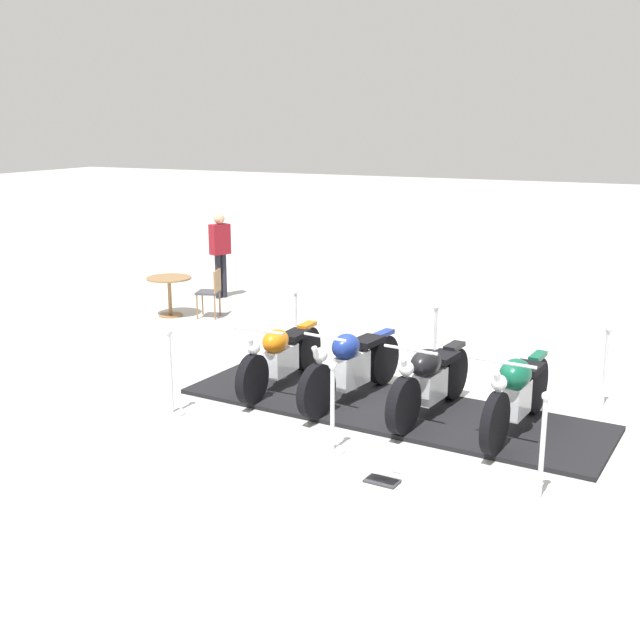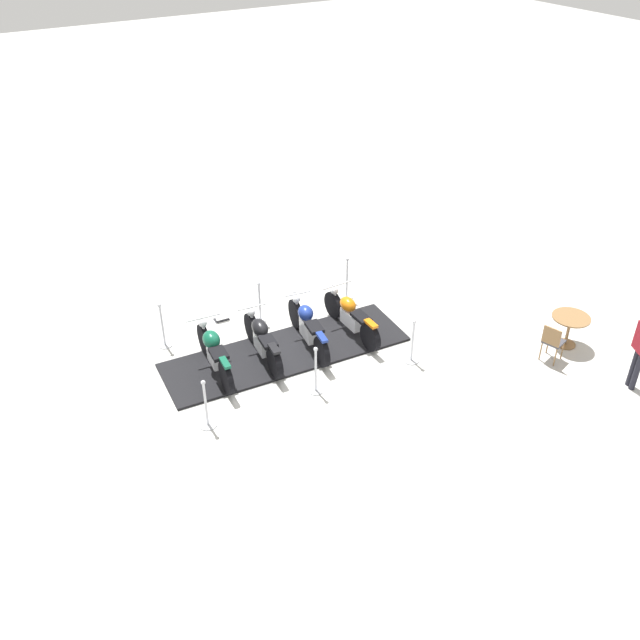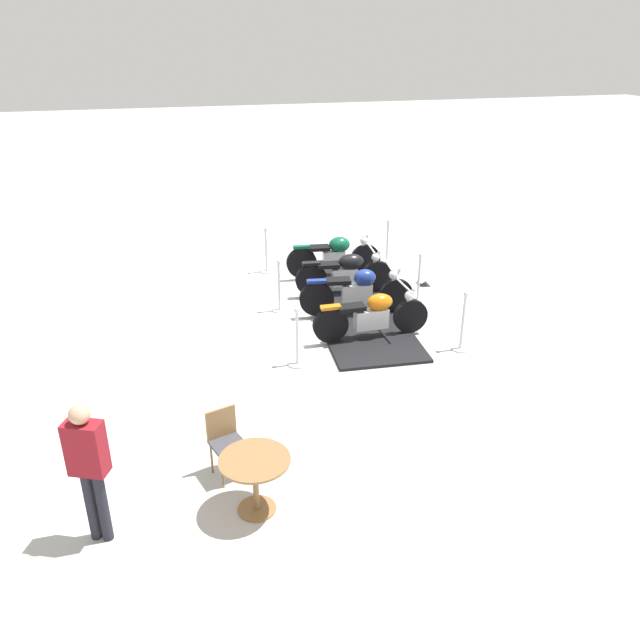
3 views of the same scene
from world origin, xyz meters
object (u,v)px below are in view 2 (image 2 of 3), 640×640
at_px(motorcycle_forest, 214,351).
at_px(cafe_table, 570,324).
at_px(stanchion_right_mid, 260,307).
at_px(motorcycle_copper, 351,315).
at_px(stanchion_right_rear, 163,332).
at_px(cafe_chair_near_table, 553,341).
at_px(stanchion_left_front, 412,349).
at_px(motorcycle_navy, 308,326).
at_px(info_placard, 221,317).
at_px(motorcycle_black, 262,339).
at_px(stanchion_right_front, 347,285).
at_px(stanchion_left_mid, 316,377).
at_px(stanchion_left_rear, 207,412).

xyz_separation_m(motorcycle_forest, cafe_table, (-7.18, 3.14, 0.01)).
distance_m(stanchion_right_mid, cafe_table, 7.03).
relative_size(motorcycle_copper, stanchion_right_rear, 1.97).
bearing_deg(stanchion_right_mid, cafe_chair_near_table, 134.81).
xyz_separation_m(stanchion_right_rear, stanchion_left_front, (-4.40, 3.32, -0.06)).
bearing_deg(cafe_table, motorcycle_navy, -30.56).
xyz_separation_m(motorcycle_copper, info_placard, (2.31, -2.07, -0.43)).
bearing_deg(motorcycle_black, stanchion_right_mid, -18.23).
bearing_deg(motorcycle_black, stanchion_right_front, -60.86).
relative_size(stanchion_right_rear, stanchion_right_mid, 1.06).
distance_m(motorcycle_black, stanchion_right_mid, 1.56).
relative_size(stanchion_right_front, stanchion_right_rear, 1.00).
xyz_separation_m(stanchion_left_mid, cafe_table, (-5.67, 1.50, 0.20)).
bearing_deg(stanchion_right_front, stanchion_right_rear, -4.53).
distance_m(motorcycle_copper, stanchion_right_rear, 4.21).
relative_size(stanchion_left_rear, stanchion_left_mid, 0.99).
height_order(stanchion_right_rear, info_placard, stanchion_right_rear).
height_order(motorcycle_black, cafe_table, motorcycle_black).
height_order(stanchion_right_rear, cafe_chair_near_table, stanchion_right_rear).
height_order(motorcycle_copper, stanchion_left_rear, stanchion_left_rear).
bearing_deg(stanchion_left_front, info_placard, -51.64).
bearing_deg(motorcycle_black, cafe_table, -109.69).
bearing_deg(stanchion_right_front, cafe_table, 126.21).
bearing_deg(info_placard, cafe_chair_near_table, -39.04).
bearing_deg(cafe_chair_near_table, stanchion_right_mid, 117.93).
height_order(motorcycle_copper, motorcycle_black, motorcycle_black).
relative_size(motorcycle_black, stanchion_left_mid, 1.92).
xyz_separation_m(info_placard, cafe_chair_near_table, (-5.45, 5.18, 0.46)).
height_order(stanchion_left_rear, cafe_chair_near_table, stanchion_left_rear).
bearing_deg(stanchion_right_mid, stanchion_left_rear, 47.34).
height_order(stanchion_left_front, stanchion_right_mid, stanchion_left_front).
height_order(motorcycle_black, stanchion_right_rear, stanchion_right_rear).
bearing_deg(stanchion_left_rear, stanchion_left_front, 175.47).
bearing_deg(motorcycle_black, motorcycle_forest, 92.08).
height_order(motorcycle_copper, stanchion_right_rear, stanchion_right_rear).
relative_size(motorcycle_forest, cafe_chair_near_table, 2.43).
height_order(stanchion_left_mid, info_placard, stanchion_left_mid).
distance_m(motorcycle_copper, info_placard, 3.13).
bearing_deg(motorcycle_copper, motorcycle_black, 85.93).
height_order(motorcycle_black, cafe_chair_near_table, motorcycle_black).
distance_m(motorcycle_forest, stanchion_right_front, 4.22).
bearing_deg(motorcycle_forest, stanchion_right_mid, -47.31).
height_order(motorcycle_copper, motorcycle_forest, motorcycle_forest).
xyz_separation_m(stanchion_left_rear, stanchion_right_mid, (-2.55, -2.77, 0.04)).
bearing_deg(motorcycle_black, stanchion_left_mid, -157.90).
bearing_deg(motorcycle_forest, cafe_table, -107.87).
bearing_deg(stanchion_left_mid, stanchion_left_front, 175.47).
distance_m(motorcycle_forest, stanchion_right_rear, 1.61).
distance_m(motorcycle_black, cafe_chair_near_table, 6.24).
xyz_separation_m(motorcycle_black, stanchion_left_mid, (-0.42, 1.55, -0.16)).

